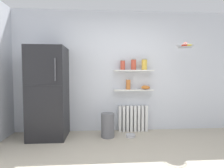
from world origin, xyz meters
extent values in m
plane|color=#B2A893|center=(0.00, 0.50, 0.00)|extent=(7.04, 7.04, 0.00)
cube|color=silver|center=(0.00, 2.05, 1.30)|extent=(7.04, 0.10, 2.60)
cube|color=black|center=(-1.38, 1.66, 0.88)|extent=(0.69, 0.68, 1.77)
cube|color=#262628|center=(-1.38, 1.32, 1.04)|extent=(0.68, 0.01, 0.01)
cylinder|color=#4C4C51|center=(-1.16, 1.30, 1.32)|extent=(0.02, 0.02, 0.40)
cube|color=white|center=(0.05, 1.92, 0.28)|extent=(0.06, 0.12, 0.55)
cube|color=white|center=(0.14, 1.92, 0.28)|extent=(0.06, 0.12, 0.55)
cube|color=white|center=(0.22, 1.92, 0.28)|extent=(0.06, 0.12, 0.55)
cube|color=white|center=(0.30, 1.92, 0.28)|extent=(0.06, 0.12, 0.55)
cube|color=white|center=(0.38, 1.92, 0.28)|extent=(0.06, 0.12, 0.55)
cube|color=white|center=(0.46, 1.92, 0.28)|extent=(0.06, 0.12, 0.55)
cube|color=white|center=(0.55, 1.92, 0.28)|extent=(0.06, 0.12, 0.55)
cube|color=white|center=(0.63, 1.92, 0.28)|extent=(0.06, 0.12, 0.55)
cube|color=white|center=(0.34, 1.89, 0.90)|extent=(0.84, 0.22, 0.02)
cube|color=white|center=(0.34, 1.89, 1.32)|extent=(0.84, 0.22, 0.02)
cylinder|color=#C64C38|center=(0.11, 1.89, 1.43)|extent=(0.10, 0.10, 0.19)
cylinder|color=gray|center=(0.11, 1.89, 1.53)|extent=(0.09, 0.09, 0.02)
cylinder|color=#C64C38|center=(0.34, 1.89, 1.44)|extent=(0.11, 0.11, 0.22)
cylinder|color=gray|center=(0.34, 1.89, 1.56)|extent=(0.10, 0.10, 0.02)
cylinder|color=yellow|center=(0.57, 1.89, 1.44)|extent=(0.11, 0.11, 0.22)
cylinder|color=gray|center=(0.57, 1.89, 1.56)|extent=(0.11, 0.11, 0.02)
cylinder|color=#CC7033|center=(0.23, 1.89, 1.02)|extent=(0.09, 0.09, 0.21)
ellipsoid|color=orange|center=(0.61, 1.89, 0.96)|extent=(0.19, 0.19, 0.08)
cylinder|color=slate|center=(-0.22, 1.58, 0.24)|extent=(0.26, 0.26, 0.47)
cylinder|color=#B7B7BC|center=(0.23, 1.56, 0.03)|extent=(0.19, 0.19, 0.05)
torus|color=#B2B2B7|center=(1.29, 1.53, 1.81)|extent=(0.32, 0.32, 0.01)
cylinder|color=#A8A8AD|center=(1.29, 1.53, 1.77)|extent=(0.26, 0.26, 0.01)
sphere|color=#7FAD38|center=(1.34, 1.55, 1.81)|extent=(0.08, 0.08, 0.08)
sphere|color=red|center=(1.27, 1.57, 1.81)|extent=(0.07, 0.07, 0.07)
sphere|color=red|center=(1.28, 1.51, 1.82)|extent=(0.09, 0.09, 0.09)
ellipsoid|color=yellow|center=(1.33, 1.50, 1.80)|extent=(0.18, 0.07, 0.06)
camera|label=1|loc=(-0.38, -1.92, 1.25)|focal=28.90mm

